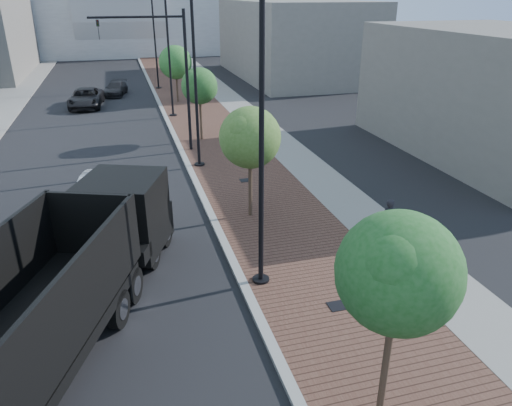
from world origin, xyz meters
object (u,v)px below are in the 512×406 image
object	(u,v)px
dump_truck	(84,270)
pedestrian	(387,220)
dark_car_mid	(86,98)
white_sedan	(102,196)

from	to	relation	value
dump_truck	pedestrian	distance (m)	10.98
dark_car_mid	pedestrian	bearing A→B (deg)	-61.62
white_sedan	pedestrian	world-z (taller)	pedestrian
white_sedan	dark_car_mid	world-z (taller)	white_sedan
white_sedan	pedestrian	bearing A→B (deg)	-14.39
pedestrian	dump_truck	bearing A→B (deg)	-0.69
white_sedan	dark_car_mid	distance (m)	22.49
dump_truck	pedestrian	world-z (taller)	dump_truck
dump_truck	white_sedan	distance (m)	7.27
pedestrian	white_sedan	bearing A→B (deg)	-37.45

